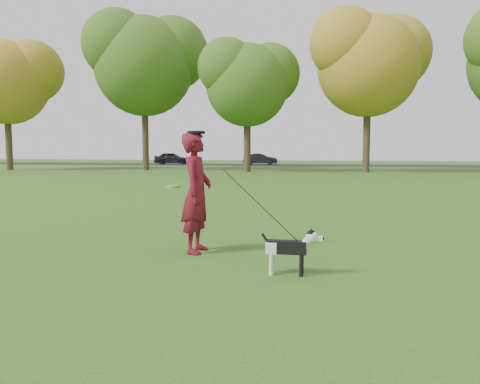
% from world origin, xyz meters
% --- Properties ---
extents(ground, '(120.00, 120.00, 0.00)m').
position_xyz_m(ground, '(0.00, 0.00, 0.00)').
color(ground, '#285116').
rests_on(ground, ground).
extents(road, '(120.00, 7.00, 0.02)m').
position_xyz_m(road, '(0.00, 40.00, 0.01)').
color(road, black).
rests_on(road, ground).
extents(man, '(0.43, 0.66, 1.80)m').
position_xyz_m(man, '(-0.41, 0.44, 0.90)').
color(man, '#560C1F').
rests_on(man, ground).
extents(dog, '(0.77, 0.15, 0.59)m').
position_xyz_m(dog, '(1.09, -0.58, 0.36)').
color(dog, black).
rests_on(dog, ground).
extents(car_left, '(3.84, 2.09, 1.24)m').
position_xyz_m(car_left, '(-14.43, 40.00, 0.64)').
color(car_left, black).
rests_on(car_left, road).
extents(car_mid, '(3.49, 1.47, 1.12)m').
position_xyz_m(car_mid, '(-5.19, 40.00, 0.58)').
color(car_mid, black).
rests_on(car_mid, road).
extents(man_held_items, '(2.08, 1.16, 1.42)m').
position_xyz_m(man_held_items, '(0.60, -0.10, 0.82)').
color(man_held_items, '#1DE83B').
rests_on(man_held_items, ground).
extents(tree_row, '(51.74, 8.86, 12.01)m').
position_xyz_m(tree_row, '(-1.43, 26.07, 7.41)').
color(tree_row, '#38281C').
rests_on(tree_row, ground).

